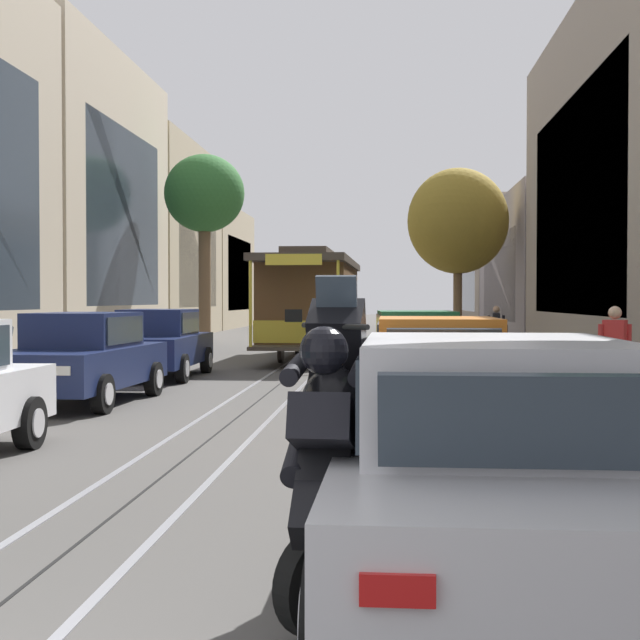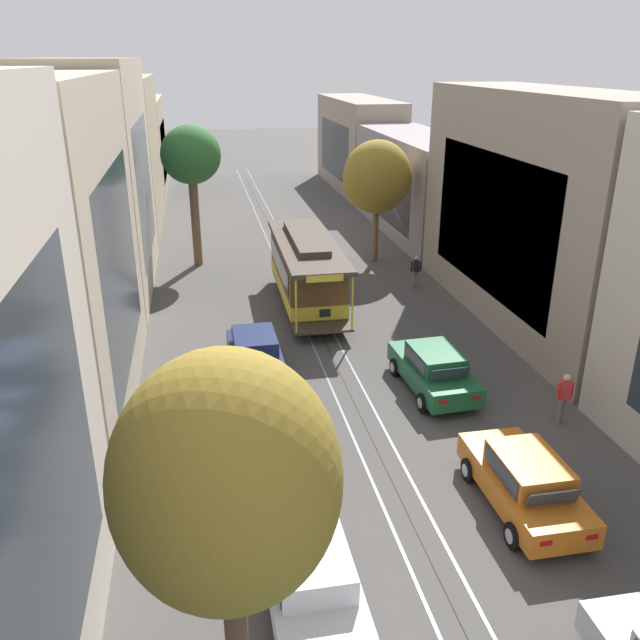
# 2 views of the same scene
# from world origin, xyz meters

# --- Properties ---
(ground_plane) EXTENTS (160.00, 160.00, 0.00)m
(ground_plane) POSITION_xyz_m (0.00, 24.98, 0.00)
(ground_plane) COLOR #4C4947
(trolley_track_rails) EXTENTS (1.14, 70.45, 0.01)m
(trolley_track_rails) POSITION_xyz_m (0.00, 29.22, 0.00)
(trolley_track_rails) COLOR gray
(trolley_track_rails) RESTS_ON ground
(building_facade_left) EXTENTS (5.66, 62.15, 10.64)m
(building_facade_left) POSITION_xyz_m (-9.65, 26.78, 4.94)
(building_facade_left) COLOR beige
(building_facade_left) RESTS_ON ground
(building_facade_right) EXTENTS (5.95, 62.15, 9.54)m
(building_facade_right) POSITION_xyz_m (9.55, 25.01, 4.22)
(building_facade_right) COLOR beige
(building_facade_right) RESTS_ON ground
(parked_car_navy_mid_left) EXTENTS (2.13, 4.41, 1.58)m
(parked_car_navy_mid_left) POSITION_xyz_m (-3.01, 12.68, 0.80)
(parked_car_navy_mid_left) COLOR #19234C
(parked_car_navy_mid_left) RESTS_ON ground
(parked_car_navy_fourth_left) EXTENTS (2.03, 4.37, 1.58)m
(parked_car_navy_fourth_left) POSITION_xyz_m (-3.01, 17.81, 0.80)
(parked_car_navy_fourth_left) COLOR #19234C
(parked_car_navy_fourth_left) RESTS_ON ground
(parked_car_silver_near_right) EXTENTS (2.03, 4.37, 1.58)m
(parked_car_silver_near_right) POSITION_xyz_m (2.90, 2.94, 0.80)
(parked_car_silver_near_right) COLOR #B7B7BC
(parked_car_silver_near_right) RESTS_ON ground
(parked_car_orange_second_right) EXTENTS (2.00, 4.36, 1.58)m
(parked_car_orange_second_right) POSITION_xyz_m (2.93, 9.09, 0.80)
(parked_car_orange_second_right) COLOR orange
(parked_car_orange_second_right) RESTS_ON ground
(parked_car_green_mid_right) EXTENTS (2.15, 4.42, 1.58)m
(parked_car_green_mid_right) POSITION_xyz_m (2.86, 15.56, 0.80)
(parked_car_green_mid_right) COLOR #1E6038
(parked_car_green_mid_right) RESTS_ON ground
(street_tree_kerb_left_second) EXTENTS (3.13, 3.02, 7.48)m
(street_tree_kerb_left_second) POSITION_xyz_m (-4.84, 31.98, 5.83)
(street_tree_kerb_left_second) COLOR brown
(street_tree_kerb_left_second) RESTS_ON ground
(street_tree_kerb_right_second) EXTENTS (3.72, 3.05, 6.66)m
(street_tree_kerb_right_second) POSITION_xyz_m (4.90, 30.77, 4.68)
(street_tree_kerb_right_second) COLOR brown
(street_tree_kerb_right_second) RESTS_ON ground
(cable_car_trolley) EXTENTS (2.69, 9.16, 3.28)m
(cable_car_trolley) POSITION_xyz_m (-0.00, 24.73, 1.66)
(cable_car_trolley) COLOR brown
(cable_car_trolley) RESTS_ON ground
(motorcycle_with_rider) EXTENTS (0.56, 1.75, 1.95)m
(motorcycle_with_rider) POSITION_xyz_m (1.97, 2.56, 1.02)
(motorcycle_with_rider) COLOR black
(motorcycle_with_rider) RESTS_ON ground
(pedestrian_on_left_pavement) EXTENTS (0.55, 0.38, 1.61)m
(pedestrian_on_left_pavement) POSITION_xyz_m (5.75, 26.14, 0.91)
(pedestrian_on_left_pavement) COLOR slate
(pedestrian_on_left_pavement) RESTS_ON ground
(pedestrian_on_right_pavement) EXTENTS (0.55, 0.38, 1.70)m
(pedestrian_on_right_pavement) POSITION_xyz_m (6.08, 12.74, 0.96)
(pedestrian_on_right_pavement) COLOR slate
(pedestrian_on_right_pavement) RESTS_ON ground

